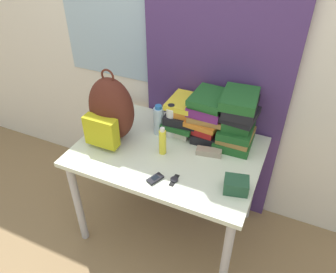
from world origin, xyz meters
TOP-DOWN VIEW (x-y plane):
  - ground_plane at (0.00, 0.00)m, footprint 12.00×12.00m
  - wall_back at (-0.00, 0.86)m, footprint 6.00×0.06m
  - curtain_blue at (0.14, 0.80)m, footprint 0.94×0.04m
  - desk at (0.00, 0.39)m, footprint 1.11×0.77m
  - backpack at (-0.37, 0.35)m, footprint 0.29×0.27m
  - book_stack_left at (0.01, 0.62)m, footprint 0.23×0.27m
  - book_stack_center at (0.16, 0.62)m, footprint 0.23×0.29m
  - book_stack_right at (0.35, 0.62)m, footprint 0.23×0.30m
  - water_bottle at (-0.13, 0.52)m, footprint 0.07×0.07m
  - sports_bottle at (-0.05, 0.53)m, footprint 0.06×0.06m
  - sunscreen_bottle at (-0.02, 0.35)m, footprint 0.04×0.04m
  - cell_phone at (0.04, 0.12)m, footprint 0.08×0.10m
  - sunglasses_case at (0.24, 0.45)m, footprint 0.16×0.08m
  - camera_pouch at (0.46, 0.22)m, footprint 0.15×0.13m
  - wristwatch at (0.14, 0.16)m, footprint 0.04×0.09m

SIDE VIEW (x-z plane):
  - ground_plane at x=0.00m, z-range 0.00..0.00m
  - desk at x=0.00m, z-range 0.27..0.99m
  - wristwatch at x=0.14m, z-range 0.72..0.73m
  - cell_phone at x=0.04m, z-range 0.72..0.74m
  - sunglasses_case at x=0.24m, z-range 0.72..0.76m
  - camera_pouch at x=0.46m, z-range 0.72..0.80m
  - sunscreen_bottle at x=-0.02m, z-range 0.72..0.90m
  - water_bottle at x=-0.13m, z-range 0.71..0.92m
  - sports_bottle at x=-0.05m, z-range 0.71..0.94m
  - book_stack_left at x=0.01m, z-range 0.72..0.95m
  - book_stack_center at x=0.16m, z-range 0.73..1.03m
  - book_stack_right at x=0.35m, z-range 0.72..1.06m
  - backpack at x=-0.37m, z-range 0.68..1.16m
  - curtain_blue at x=0.14m, z-range 0.00..2.50m
  - wall_back at x=0.00m, z-range 0.00..2.50m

